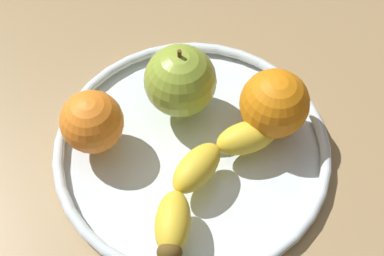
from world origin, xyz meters
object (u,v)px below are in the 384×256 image
object	(u,v)px
orange_back_right	(274,104)
orange_back_left	(92,122)
banana	(205,178)
apple	(180,81)
fruit_bowl	(192,147)

from	to	relation	value
orange_back_right	orange_back_left	bearing A→B (deg)	-37.35
banana	apple	distance (cm)	11.37
banana	orange_back_left	distance (cm)	13.32
fruit_bowl	apple	world-z (taller)	apple
apple	orange_back_left	distance (cm)	10.56
apple	banana	bearing A→B (deg)	60.02
orange_back_right	apple	bearing A→B (deg)	-59.68
apple	fruit_bowl	bearing A→B (deg)	59.53
fruit_bowl	orange_back_right	distance (cm)	10.32
fruit_bowl	apple	xyz separation A→B (cm)	(-2.89, -4.92, 4.91)
fruit_bowl	apple	bearing A→B (deg)	-120.47
fruit_bowl	orange_back_right	size ratio (longest dim) A/B	4.08
orange_back_left	orange_back_right	world-z (taller)	orange_back_right
fruit_bowl	orange_back_left	xyz separation A→B (cm)	(7.28, -7.65, 4.27)
fruit_bowl	apple	distance (cm)	7.53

